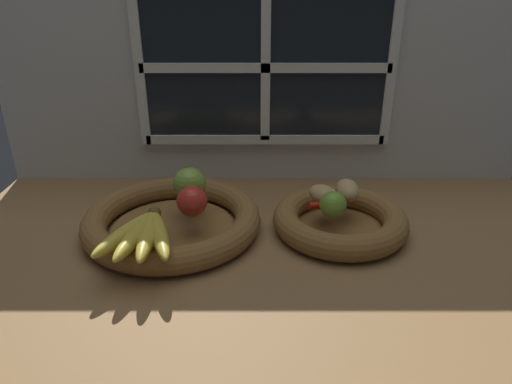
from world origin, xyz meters
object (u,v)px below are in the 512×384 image
(apple_green_back, at_px, (190,184))
(apple_red_right, at_px, (192,201))
(potato_oblong, at_px, (324,195))
(chili_pepper, at_px, (335,204))
(fruit_bowl_left, at_px, (172,220))
(banana_bunch_front, at_px, (142,234))
(potato_back, at_px, (347,190))
(lime_near, at_px, (333,205))
(fruit_bowl_right, at_px, (340,220))

(apple_green_back, height_order, apple_red_right, apple_green_back)
(potato_oblong, relative_size, chili_pepper, 0.67)
(potato_oblong, bearing_deg, fruit_bowl_left, -175.33)
(banana_bunch_front, height_order, potato_oblong, potato_oblong)
(fruit_bowl_left, xyz_separation_m, potato_oblong, (0.34, 0.03, 0.05))
(potato_back, distance_m, lime_near, 0.09)
(apple_red_right, distance_m, lime_near, 0.30)
(apple_red_right, distance_m, potato_oblong, 0.29)
(apple_green_back, relative_size, chili_pepper, 0.64)
(potato_oblong, bearing_deg, lime_near, -81.35)
(apple_red_right, xyz_separation_m, chili_pepper, (0.31, 0.04, -0.02))
(fruit_bowl_right, xyz_separation_m, potato_back, (0.02, 0.04, 0.05))
(fruit_bowl_left, distance_m, apple_green_back, 0.09)
(fruit_bowl_left, xyz_separation_m, apple_green_back, (0.04, 0.05, 0.07))
(fruit_bowl_left, height_order, apple_green_back, apple_green_back)
(fruit_bowl_left, distance_m, fruit_bowl_right, 0.37)
(fruit_bowl_left, height_order, potato_oblong, potato_oblong)
(potato_back, distance_m, chili_pepper, 0.05)
(apple_red_right, height_order, lime_near, apple_red_right)
(apple_green_back, bearing_deg, banana_bunch_front, -109.82)
(banana_bunch_front, relative_size, potato_back, 2.51)
(fruit_bowl_right, height_order, lime_near, lime_near)
(apple_green_back, relative_size, potato_oblong, 0.96)
(potato_back, xyz_separation_m, potato_oblong, (-0.06, -0.02, -0.00))
(apple_red_right, bearing_deg, potato_oblong, 11.48)
(potato_oblong, relative_size, lime_near, 1.37)
(apple_green_back, relative_size, lime_near, 1.31)
(potato_back, xyz_separation_m, chili_pepper, (-0.03, -0.04, -0.02))
(fruit_bowl_right, distance_m, potato_oblong, 0.07)
(fruit_bowl_left, xyz_separation_m, potato_back, (0.39, 0.04, 0.05))
(banana_bunch_front, bearing_deg, apple_green_back, 70.18)
(fruit_bowl_right, bearing_deg, potato_oblong, 142.13)
(fruit_bowl_left, bearing_deg, fruit_bowl_right, 0.00)
(fruit_bowl_right, height_order, potato_back, potato_back)
(fruit_bowl_right, distance_m, banana_bunch_front, 0.43)
(fruit_bowl_right, xyz_separation_m, chili_pepper, (-0.01, 0.01, 0.04))
(banana_bunch_front, bearing_deg, potato_back, 23.09)
(apple_red_right, bearing_deg, chili_pepper, 6.73)
(fruit_bowl_right, relative_size, potato_oblong, 3.80)
(banana_bunch_front, height_order, lime_near, lime_near)
(fruit_bowl_right, xyz_separation_m, banana_bunch_front, (-0.40, -0.14, 0.05))
(fruit_bowl_left, relative_size, apple_green_back, 5.24)
(apple_green_back, height_order, banana_bunch_front, apple_green_back)
(apple_red_right, bearing_deg, fruit_bowl_left, 149.10)
(potato_back, height_order, chili_pepper, potato_back)
(apple_red_right, relative_size, banana_bunch_front, 0.32)
(potato_back, bearing_deg, fruit_bowl_left, -173.71)
(fruit_bowl_right, bearing_deg, banana_bunch_front, -161.23)
(potato_back, bearing_deg, banana_bunch_front, -156.91)
(apple_red_right, height_order, banana_bunch_front, apple_red_right)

